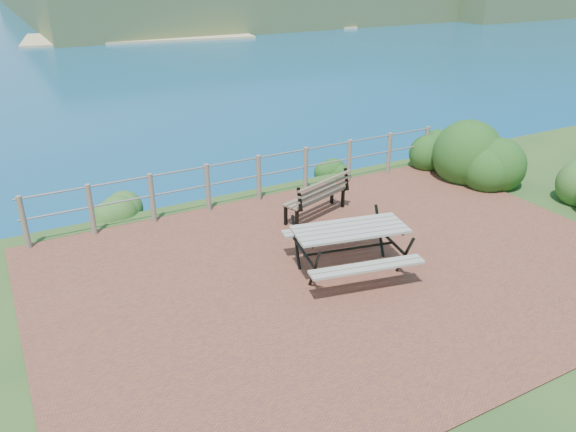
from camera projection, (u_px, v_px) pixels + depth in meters
name	position (u px, v px, depth m)	size (l,w,h in m)	color
ground	(346.00, 269.00, 9.42)	(10.00, 7.00, 0.12)	brown
safety_railing	(259.00, 176.00, 11.85)	(9.40, 0.10, 1.00)	#6B5B4C
picnic_table	(349.00, 245.00, 9.16)	(1.95, 1.57, 0.78)	gray
park_bench	(316.00, 190.00, 11.10)	(1.59, 0.87, 0.88)	brown
shrub_right_front	(482.00, 178.00, 13.30)	(1.62, 1.62, 2.29)	#174214
shrub_right_edge	(425.00, 166.00, 14.08)	(1.12, 1.12, 1.59)	#174214
shrub_lip_west	(118.00, 213.00, 11.51)	(0.84, 0.84, 0.60)	#2A5821
shrub_lip_east	(329.00, 169.00, 13.90)	(0.66, 0.66, 0.36)	#174214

